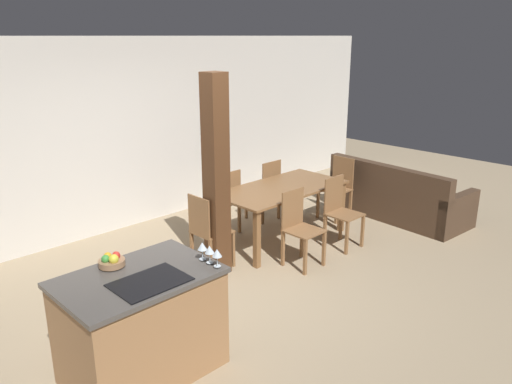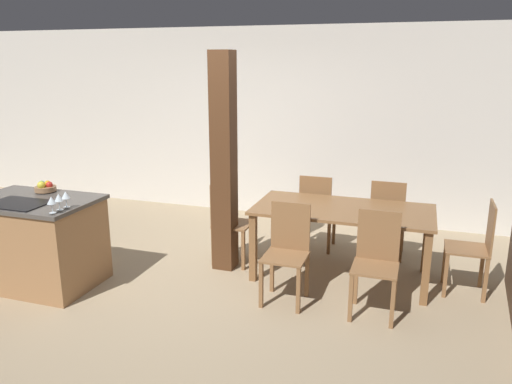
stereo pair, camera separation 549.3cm
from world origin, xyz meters
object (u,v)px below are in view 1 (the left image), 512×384
dining_chair_far_left (225,201)px  kitchen_island (141,325)px  wine_glass_far (202,247)px  timber_post (216,178)px  dining_chair_foot_end (338,186)px  fruit_bowl (112,261)px  dining_chair_near_right (340,211)px  dining_table (281,194)px  dining_chair_near_left (299,226)px  dining_chair_head_end (207,230)px  wine_glass_near (217,253)px  couch (397,199)px  wine_glass_middle (210,250)px  dining_chair_far_right (266,189)px

dining_chair_far_left → kitchen_island: bearing=36.3°
wine_glass_far → timber_post: bearing=45.6°
dining_chair_far_left → dining_chair_foot_end: 1.83m
fruit_bowl → dining_chair_near_right: size_ratio=0.23×
wine_glass_far → dining_chair_near_right: bearing=12.4°
dining_table → dining_chair_far_left: dining_chair_far_left is taller
kitchen_island → dining_chair_foot_end: 4.36m
dining_chair_near_left → dining_chair_head_end: bearing=141.9°
fruit_bowl → dining_chair_foot_end: bearing=11.6°
wine_glass_near → couch: (4.35, 0.85, -0.74)m
fruit_bowl → wine_glass_middle: wine_glass_middle is taller
dining_chair_head_end → timber_post: timber_post is taller
fruit_bowl → dining_chair_far_left: bearing=31.3°
wine_glass_near → wine_glass_far: same height
fruit_bowl → wine_glass_near: size_ratio=1.42×
dining_chair_near_right → wine_glass_middle: bearing=-165.8°
fruit_bowl → dining_chair_far_left: fruit_bowl is taller
fruit_bowl → wine_glass_middle: 0.80m
fruit_bowl → timber_post: 1.88m
fruit_bowl → dining_table: size_ratio=0.12×
dining_table → dining_chair_far_left: size_ratio=1.96×
dining_chair_near_right → dining_chair_far_left: bearing=120.9°
dining_table → wine_glass_middle: bearing=-149.6°
dining_chair_far_right → dining_chair_far_left: bearing=0.0°
kitchen_island → dining_chair_head_end: size_ratio=1.32×
dining_chair_near_left → dining_chair_foot_end: 1.83m
fruit_bowl → wine_glass_far: 0.74m
kitchen_island → dining_chair_foot_end: dining_chair_foot_end is taller
wine_glass_middle → dining_chair_far_left: size_ratio=0.16×
wine_glass_near → wine_glass_middle: (0.00, 0.09, 0.00)m
dining_chair_head_end → fruit_bowl: bearing=117.3°
fruit_bowl → dining_chair_foot_end: (4.27, 0.87, -0.46)m
kitchen_island → wine_glass_near: 0.85m
dining_chair_head_end → dining_chair_foot_end: bearing=-90.0°
wine_glass_middle → couch: (4.35, 0.75, -0.74)m
fruit_bowl → wine_glass_far: (0.61, -0.42, 0.07)m
wine_glass_middle → kitchen_island: bearing=155.8°
wine_glass_middle → dining_chair_head_end: 1.85m
dining_chair_far_left → dining_chair_near_left: bearing=90.0°
dining_chair_far_right → dining_chair_near_left: bearing=59.1°
dining_table → dining_chair_near_left: dining_chair_near_left is taller
dining_chair_near_right → dining_chair_foot_end: 1.11m
wine_glass_far → kitchen_island: bearing=164.8°
dining_chair_far_right → dining_table: bearing=59.1°
wine_glass_middle → dining_chair_head_end: wine_glass_middle is taller
wine_glass_far → wine_glass_near: bearing=-90.0°
kitchen_island → dining_chair_near_left: 2.55m
kitchen_island → dining_chair_far_left: 3.11m
dining_chair_near_left → timber_post: 1.21m
wine_glass_middle → wine_glass_far: bearing=90.0°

